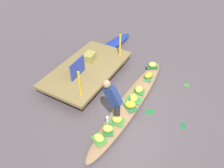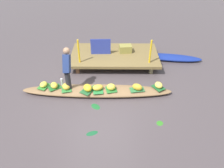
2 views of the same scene
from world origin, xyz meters
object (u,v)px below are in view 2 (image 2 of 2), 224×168
Objects in this scene: banana_bunch_2 at (111,87)px; market_banner at (101,47)px; banana_bunch_3 at (137,87)px; banana_bunch_4 at (66,86)px; vendor_person at (67,67)px; banana_bunch_0 at (88,88)px; banana_bunch_5 at (98,87)px; produce_crate at (125,49)px; moored_boat at (169,57)px; banana_bunch_1 at (44,84)px; vendor_boat at (97,91)px; water_bottle at (62,82)px; banana_bunch_7 at (54,85)px; banana_bunch_6 at (159,85)px.

market_banner is (-0.40, 1.93, 0.36)m from banana_bunch_2.
banana_bunch_3 is at bearing -0.14° from banana_bunch_2.
banana_bunch_4 is 0.62m from vendor_person.
banana_bunch_0 is 0.30m from banana_bunch_5.
produce_crate reaches higher than banana_bunch_0.
banana_bunch_0 reaches higher than moored_boat.
market_banner is (1.65, 1.80, 0.38)m from banana_bunch_1.
vendor_boat is at bearing -2.72° from banana_bunch_1.
banana_bunch_1 is (-4.26, -2.03, 0.18)m from moored_boat.
banana_bunch_5 is 0.44× the size of market_banner.
produce_crate reaches higher than water_bottle.
banana_bunch_3 is (1.21, -0.06, 0.20)m from vendor_boat.
water_bottle reaches higher than moored_boat.
market_banner is at bearing 121.34° from banana_bunch_3.
banana_bunch_0 reaches higher than banana_bunch_5.
vendor_boat is at bearing -92.51° from market_banner.
market_banner is at bearing 90.16° from banana_bunch_5.
banana_bunch_1 is 0.56m from water_bottle.
banana_bunch_3 is at bearing -1.94° from banana_bunch_7.
banana_bunch_5 is at bearing -113.14° from produce_crate.
vendor_boat is 3.37m from moored_boat.
banana_bunch_0 and banana_bunch_2 have the same top height.
market_banner reaches higher than vendor_boat.
banana_bunch_3 is at bearing -82.70° from produce_crate.
banana_bunch_6 is at bearing 4.60° from banana_bunch_2.
banana_bunch_3 is (1.47, 0.05, 0.00)m from banana_bunch_0.
banana_bunch_1 is at bearing -134.16° from market_banner.
banana_bunch_4 is 1.14× the size of water_bottle.
produce_crate is at bearing 47.23° from vendor_person.
banana_bunch_4 is at bearing -131.69° from produce_crate.
market_banner is 0.94m from produce_crate.
vendor_boat is 17.41× the size of banana_bunch_1.
banana_bunch_5 is at bearing -91.35° from market_banner.
banana_bunch_7 is (-1.02, 0.13, -0.01)m from banana_bunch_0.
banana_bunch_3 is 0.42× the size of market_banner.
water_bottle is at bearing 171.78° from vendor_boat.
market_banner is (-1.18, 1.93, 0.35)m from banana_bunch_3.
banana_bunch_3 is 1.17× the size of banana_bunch_7.
banana_bunch_4 is (-1.34, 0.02, -0.01)m from banana_bunch_2.
water_bottle is 2.76m from produce_crate.
banana_bunch_0 is at bearing -6.25° from banana_bunch_4.
banana_bunch_5 is 1.98m from market_banner.
banana_bunch_5 is at bearing -11.70° from water_bottle.
moored_boat is 9.56× the size of banana_bunch_2.
banana_bunch_7 is 1.13× the size of water_bottle.
banana_bunch_0 is 1.47m from banana_bunch_3.
banana_bunch_2 is 0.84× the size of banana_bunch_3.
banana_bunch_4 reaches higher than moored_boat.
banana_bunch_6 is at bearing -46.27° from market_banner.
banana_bunch_2 is at bearing 179.86° from banana_bunch_3.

